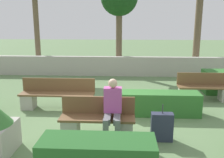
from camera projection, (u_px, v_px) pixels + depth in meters
name	position (u px, v px, depth m)	size (l,w,h in m)	color
ground_plane	(114.00, 115.00, 6.91)	(60.00, 60.00, 0.00)	#607F51
perimeter_wall	(119.00, 66.00, 11.82)	(14.65, 0.30, 0.91)	#ADA89E
bench_front	(97.00, 123.00, 5.51)	(1.65, 0.48, 0.88)	brown
bench_left_side	(205.00, 90.00, 8.12)	(1.77, 0.48, 0.88)	brown
bench_right_side	(57.00, 97.00, 7.34)	(2.18, 0.48, 0.88)	brown
person_seated_man	(113.00, 108.00, 5.26)	(0.38, 0.64, 1.34)	slate
hedge_block_near_left	(160.00, 103.00, 6.88)	(2.12, 0.61, 0.63)	#33702D
hedge_block_far_left	(223.00, 82.00, 8.96)	(1.39, 0.82, 0.81)	#33702D
suitcase	(162.00, 127.00, 5.35)	(0.46, 0.21, 0.82)	#282D42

